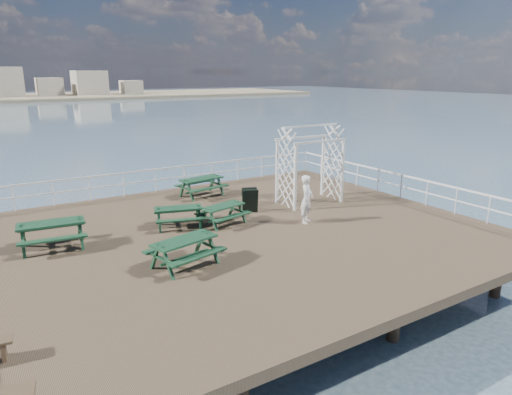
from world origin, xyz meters
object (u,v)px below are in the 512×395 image
object	(u,v)px
picnic_table_b	(202,183)
person	(307,199)
picnic_table_a	(52,229)
picnic_table_c	(223,210)
picnic_table_e	(179,213)
trellis_arbor	(310,169)
picnic_table_d	(185,247)

from	to	relation	value
picnic_table_b	person	xyz separation A→B (m)	(1.68, -5.48, 0.30)
picnic_table_a	picnic_table_c	bearing A→B (deg)	-0.88
picnic_table_e	person	bearing A→B (deg)	-9.47
picnic_table_c	trellis_arbor	size ratio (longest dim) A/B	0.58
picnic_table_d	picnic_table_e	distance (m)	3.54
trellis_arbor	picnic_table_a	bearing A→B (deg)	-179.18
picnic_table_a	picnic_table_e	world-z (taller)	picnic_table_a
picnic_table_c	trellis_arbor	xyz separation A→B (m)	(4.51, 0.64, 0.96)
picnic_table_c	picnic_table_e	bearing A→B (deg)	146.09
picnic_table_c	person	bearing A→B (deg)	-41.93
picnic_table_c	person	size ratio (longest dim) A/B	1.07
picnic_table_c	person	world-z (taller)	person
trellis_arbor	picnic_table_e	bearing A→B (deg)	-177.85
picnic_table_a	person	distance (m)	8.72
picnic_table_b	person	distance (m)	5.74
picnic_table_e	person	world-z (taller)	person
picnic_table_e	picnic_table_a	bearing A→B (deg)	-166.12
trellis_arbor	picnic_table_c	bearing A→B (deg)	-170.50
picnic_table_c	picnic_table_d	bearing A→B (deg)	-147.63
picnic_table_d	trellis_arbor	distance (m)	8.02
picnic_table_b	picnic_table_c	size ratio (longest dim) A/B	1.12
picnic_table_d	person	world-z (taller)	person
person	picnic_table_b	bearing A→B (deg)	70.45
picnic_table_e	trellis_arbor	world-z (taller)	trellis_arbor
picnic_table_b	picnic_table_c	world-z (taller)	picnic_table_b
trellis_arbor	person	distance (m)	2.84
picnic_table_c	picnic_table_d	xyz separation A→B (m)	(-2.70, -2.76, 0.08)
picnic_table_e	trellis_arbor	xyz separation A→B (m)	(6.01, 0.07, 0.94)
picnic_table_b	picnic_table_e	world-z (taller)	picnic_table_b
person	picnic_table_c	bearing A→B (deg)	114.77
picnic_table_b	picnic_table_d	bearing A→B (deg)	-127.57
person	picnic_table_a	bearing A→B (deg)	128.56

